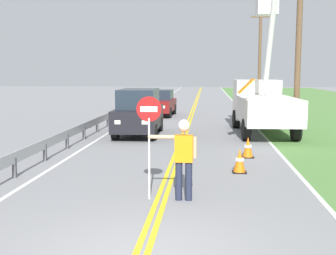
# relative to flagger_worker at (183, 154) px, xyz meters

# --- Properties ---
(centerline_yellow_left) EXTENTS (0.11, 110.00, 0.01)m
(centerline_yellow_left) POSITION_rel_flagger_worker_xyz_m (-0.59, 16.68, -1.04)
(centerline_yellow_left) COLOR yellow
(centerline_yellow_left) RESTS_ON ground
(centerline_yellow_right) EXTENTS (0.11, 110.00, 0.01)m
(centerline_yellow_right) POSITION_rel_flagger_worker_xyz_m (-0.41, 16.68, -1.04)
(centerline_yellow_right) COLOR yellow
(centerline_yellow_right) RESTS_ON ground
(edge_line_right) EXTENTS (0.12, 110.00, 0.01)m
(edge_line_right) POSITION_rel_flagger_worker_xyz_m (3.10, 16.68, -1.04)
(edge_line_right) COLOR silver
(edge_line_right) RESTS_ON ground
(edge_line_left) EXTENTS (0.12, 110.00, 0.01)m
(edge_line_left) POSITION_rel_flagger_worker_xyz_m (-4.10, 16.68, -1.04)
(edge_line_left) COLOR silver
(edge_line_left) RESTS_ON ground
(flagger_worker) EXTENTS (1.09, 0.25, 1.83)m
(flagger_worker) POSITION_rel_flagger_worker_xyz_m (0.00, 0.00, 0.00)
(flagger_worker) COLOR #1E2338
(flagger_worker) RESTS_ON ground
(stop_sign_paddle) EXTENTS (0.56, 0.04, 2.33)m
(stop_sign_paddle) POSITION_rel_flagger_worker_xyz_m (-0.77, 0.02, 0.66)
(stop_sign_paddle) COLOR silver
(stop_sign_paddle) RESTS_ON ground
(utility_bucket_truck) EXTENTS (2.67, 6.88, 6.20)m
(utility_bucket_truck) POSITION_rel_flagger_worker_xyz_m (3.12, 11.41, 0.39)
(utility_bucket_truck) COLOR white
(utility_bucket_truck) RESTS_ON ground
(oncoming_suv_nearest) EXTENTS (1.98, 4.64, 2.10)m
(oncoming_suv_nearest) POSITION_rel_flagger_worker_xyz_m (-2.56, 10.07, 0.01)
(oncoming_suv_nearest) COLOR black
(oncoming_suv_nearest) RESTS_ON ground
(oncoming_sedan_second) EXTENTS (2.05, 4.17, 1.70)m
(oncoming_sedan_second) POSITION_rel_flagger_worker_xyz_m (-2.59, 19.05, -0.21)
(oncoming_sedan_second) COLOR maroon
(oncoming_sedan_second) RESTS_ON ground
(utility_pole_near) EXTENTS (1.80, 0.28, 8.72)m
(utility_pole_near) POSITION_rel_flagger_worker_xyz_m (4.82, 12.01, 3.50)
(utility_pole_near) COLOR brown
(utility_pole_near) RESTS_ON ground
(utility_pole_mid) EXTENTS (1.80, 0.28, 8.57)m
(utility_pole_mid) POSITION_rel_flagger_worker_xyz_m (5.45, 32.81, 3.42)
(utility_pole_mid) COLOR brown
(utility_pole_mid) RESTS_ON ground
(traffic_cone_lead) EXTENTS (0.40, 0.40, 0.70)m
(traffic_cone_lead) POSITION_rel_flagger_worker_xyz_m (1.46, 2.86, -0.71)
(traffic_cone_lead) COLOR orange
(traffic_cone_lead) RESTS_ON ground
(traffic_cone_mid) EXTENTS (0.40, 0.40, 0.70)m
(traffic_cone_mid) POSITION_rel_flagger_worker_xyz_m (1.91, 5.15, -0.71)
(traffic_cone_mid) COLOR orange
(traffic_cone_mid) RESTS_ON ground
(guardrail_left_shoulder) EXTENTS (0.10, 32.00, 0.71)m
(guardrail_left_shoulder) POSITION_rel_flagger_worker_xyz_m (-4.70, 12.00, -0.53)
(guardrail_left_shoulder) COLOR #9EA0A3
(guardrail_left_shoulder) RESTS_ON ground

